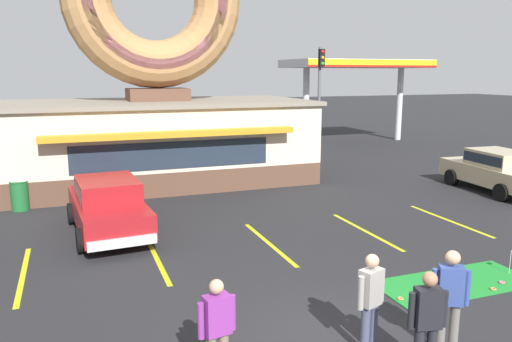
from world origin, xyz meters
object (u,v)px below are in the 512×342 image
(car_champagne, at_px, (496,169))
(putting_flag_pin, at_px, (512,256))
(car_red, at_px, (108,204))
(pedestrian_leather_jacket_man, at_px, (370,298))
(trash_bin, at_px, (20,195))
(pedestrian_blue_sweater_man, at_px, (427,320))
(pedestrian_hooded_kid, at_px, (217,327))
(golf_ball, at_px, (439,288))
(pedestrian_clipboard_woman, at_px, (450,297))
(traffic_light_pole, at_px, (320,88))

(car_champagne, bearing_deg, putting_flag_pin, -133.53)
(car_red, bearing_deg, pedestrian_leather_jacket_man, -65.93)
(trash_bin, bearing_deg, pedestrian_blue_sweater_man, -62.51)
(pedestrian_hooded_kid, bearing_deg, golf_ball, 15.47)
(pedestrian_leather_jacket_man, relative_size, trash_bin, 1.71)
(pedestrian_clipboard_woman, bearing_deg, pedestrian_hooded_kid, 172.00)
(putting_flag_pin, xyz_separation_m, trash_bin, (-10.82, 9.82, 0.06))
(pedestrian_blue_sweater_man, bearing_deg, pedestrian_clipboard_woman, 28.50)
(car_champagne, bearing_deg, traffic_light_pole, 105.55)
(trash_bin, bearing_deg, pedestrian_clipboard_woman, -58.81)
(car_red, bearing_deg, pedestrian_hooded_kid, -83.16)
(car_champagne, distance_m, trash_bin, 17.22)
(pedestrian_hooded_kid, bearing_deg, car_champagne, 30.64)
(putting_flag_pin, xyz_separation_m, car_champagne, (6.04, 6.36, 0.43))
(pedestrian_leather_jacket_man, bearing_deg, trash_bin, 117.98)
(car_red, height_order, pedestrian_blue_sweater_man, pedestrian_blue_sweater_man)
(car_champagne, height_order, trash_bin, car_champagne)
(putting_flag_pin, relative_size, car_red, 0.12)
(golf_ball, relative_size, trash_bin, 0.04)
(car_red, distance_m, trash_bin, 4.43)
(golf_ball, xyz_separation_m, pedestrian_leather_jacket_man, (-2.69, -1.47, 0.87))
(pedestrian_leather_jacket_man, height_order, trash_bin, pedestrian_leather_jacket_man)
(putting_flag_pin, distance_m, pedestrian_clipboard_woman, 4.21)
(golf_ball, xyz_separation_m, traffic_light_pole, (5.48, 15.96, 3.66))
(pedestrian_blue_sweater_man, bearing_deg, putting_flag_pin, 29.57)
(putting_flag_pin, height_order, trash_bin, trash_bin)
(golf_ball, distance_m, putting_flag_pin, 2.12)
(putting_flag_pin, bearing_deg, pedestrian_blue_sweater_man, -150.43)
(car_champagne, bearing_deg, car_red, -179.47)
(pedestrian_blue_sweater_man, bearing_deg, trash_bin, 117.49)
(pedestrian_blue_sweater_man, height_order, traffic_light_pole, traffic_light_pole)
(pedestrian_hooded_kid, bearing_deg, pedestrian_blue_sweater_man, -18.05)
(putting_flag_pin, bearing_deg, car_champagne, 46.47)
(golf_ball, xyz_separation_m, pedestrian_blue_sweater_man, (-2.33, -2.40, 0.88))
(pedestrian_hooded_kid, xyz_separation_m, traffic_light_pole, (10.72, 17.41, 2.81))
(pedestrian_clipboard_woman, relative_size, traffic_light_pole, 0.30)
(pedestrian_blue_sweater_man, bearing_deg, pedestrian_leather_jacket_man, 111.15)
(putting_flag_pin, height_order, car_red, car_red)
(golf_ball, bearing_deg, pedestrian_leather_jacket_man, -151.23)
(car_red, relative_size, trash_bin, 4.79)
(pedestrian_clipboard_woman, bearing_deg, pedestrian_leather_jacket_man, 156.62)
(traffic_light_pole, bearing_deg, car_champagne, -74.45)
(trash_bin, bearing_deg, traffic_light_pole, 23.00)
(golf_ball, relative_size, pedestrian_leather_jacket_man, 0.03)
(trash_bin, bearing_deg, pedestrian_leather_jacket_man, -62.02)
(putting_flag_pin, height_order, pedestrian_blue_sweater_man, pedestrian_blue_sweater_man)
(pedestrian_hooded_kid, bearing_deg, pedestrian_clipboard_woman, -8.00)
(car_champagne, relative_size, traffic_light_pole, 0.81)
(pedestrian_blue_sweater_man, bearing_deg, pedestrian_hooded_kid, 161.95)
(pedestrian_leather_jacket_man, bearing_deg, golf_ball, 28.77)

